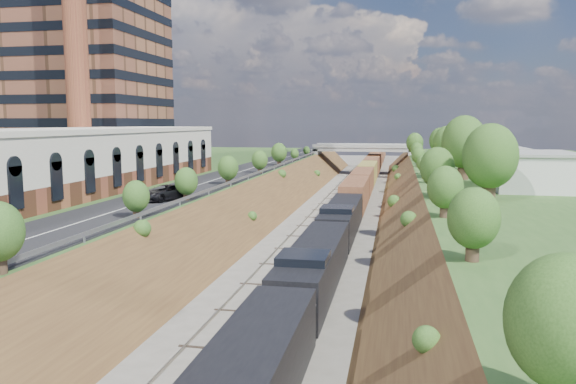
# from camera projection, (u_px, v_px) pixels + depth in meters

# --- Properties ---
(platform_left) EXTENTS (44.00, 180.00, 5.00)m
(platform_left) POSITION_uv_depth(u_px,v_px,m) (116.00, 191.00, 83.77)
(platform_left) COLOR #2F5422
(platform_left) RESTS_ON ground
(embankment_left) EXTENTS (10.00, 180.00, 10.00)m
(embankment_left) POSITION_uv_depth(u_px,v_px,m) (259.00, 212.00, 79.91)
(embankment_left) COLOR brown
(embankment_left) RESTS_ON ground
(embankment_right) EXTENTS (10.00, 180.00, 10.00)m
(embankment_right) POSITION_uv_depth(u_px,v_px,m) (417.00, 217.00, 75.73)
(embankment_right) COLOR brown
(embankment_right) RESTS_ON ground
(rail_left_track) EXTENTS (1.58, 180.00, 0.18)m
(rail_left_track) POSITION_uv_depth(u_px,v_px,m) (317.00, 213.00, 78.30)
(rail_left_track) COLOR gray
(rail_left_track) RESTS_ON ground
(rail_right_track) EXTENTS (1.58, 180.00, 0.18)m
(rail_right_track) POSITION_uv_depth(u_px,v_px,m) (354.00, 214.00, 77.32)
(rail_right_track) COLOR gray
(rail_right_track) RESTS_ON ground
(road) EXTENTS (8.00, 180.00, 0.10)m
(road) POSITION_uv_depth(u_px,v_px,m) (228.00, 176.00, 80.13)
(road) COLOR black
(road) RESTS_ON platform_left
(guardrail) EXTENTS (0.10, 171.00, 0.70)m
(guardrail) POSITION_uv_depth(u_px,v_px,m) (255.00, 173.00, 79.10)
(guardrail) COLOR #99999E
(guardrail) RESTS_ON platform_left
(commercial_building) EXTENTS (14.30, 62.30, 7.00)m
(commercial_building) POSITION_uv_depth(u_px,v_px,m) (56.00, 161.00, 60.65)
(commercial_building) COLOR brown
(commercial_building) RESTS_ON platform_left
(highrise_tower) EXTENTS (22.00, 22.00, 53.90)m
(highrise_tower) POSITION_uv_depth(u_px,v_px,m) (83.00, 1.00, 93.78)
(highrise_tower) COLOR brown
(highrise_tower) RESTS_ON platform_left
(smokestack) EXTENTS (3.20, 3.20, 40.00)m
(smokestack) POSITION_uv_depth(u_px,v_px,m) (75.00, 33.00, 77.66)
(smokestack) COLOR brown
(smokestack) RESTS_ON platform_left
(overpass) EXTENTS (24.50, 8.30, 7.40)m
(overpass) POSITION_uv_depth(u_px,v_px,m) (363.00, 154.00, 137.60)
(overpass) COLOR gray
(overpass) RESTS_ON ground
(white_building_near) EXTENTS (9.00, 12.00, 4.00)m
(white_building_near) POSITION_uv_depth(u_px,v_px,m) (532.00, 172.00, 64.71)
(white_building_near) COLOR silver
(white_building_near) RESTS_ON platform_right
(white_building_far) EXTENTS (8.00, 10.00, 3.60)m
(white_building_far) POSITION_uv_depth(u_px,v_px,m) (495.00, 161.00, 86.25)
(white_building_far) COLOR silver
(white_building_far) RESTS_ON platform_right
(tree_right_large) EXTENTS (5.25, 5.25, 7.61)m
(tree_right_large) POSITION_uv_depth(u_px,v_px,m) (490.00, 157.00, 53.95)
(tree_right_large) COLOR #473323
(tree_right_large) RESTS_ON platform_right
(tree_left_crest) EXTENTS (2.45, 2.45, 3.55)m
(tree_left_crest) POSITION_uv_depth(u_px,v_px,m) (112.00, 201.00, 40.23)
(tree_left_crest) COLOR #473323
(tree_left_crest) RESTS_ON platform_left
(freight_train) EXTENTS (3.17, 194.77, 4.70)m
(freight_train) POSITION_uv_depth(u_px,v_px,m) (367.00, 174.00, 109.23)
(freight_train) COLOR black
(freight_train) RESTS_ON ground
(suv) EXTENTS (4.46, 5.95, 1.50)m
(suv) POSITION_uv_depth(u_px,v_px,m) (165.00, 193.00, 54.81)
(suv) COLOR black
(suv) RESTS_ON road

